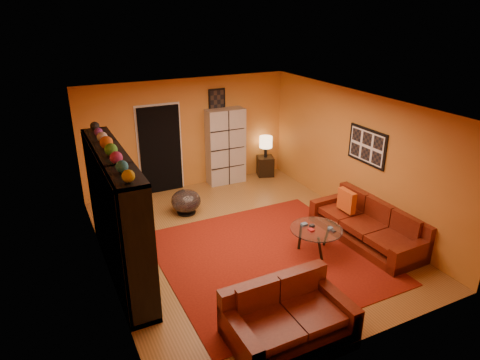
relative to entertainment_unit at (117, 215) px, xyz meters
name	(u,v)px	position (x,y,z in m)	size (l,w,h in m)	color
floor	(245,240)	(2.27, 0.00, -1.05)	(6.00, 6.00, 0.00)	brown
ceiling	(246,104)	(2.27, 0.00, 1.55)	(6.00, 6.00, 0.00)	white
wall_back	(188,134)	(2.27, 3.00, 0.25)	(6.00, 6.00, 0.00)	#BF742A
wall_front	(359,261)	(2.27, -3.00, 0.25)	(6.00, 6.00, 0.00)	#BF742A
wall_left	(100,203)	(-0.23, 0.00, 0.25)	(6.00, 6.00, 0.00)	#BF742A
wall_right	(356,156)	(4.78, 0.00, 0.25)	(6.00, 6.00, 0.00)	#BF742A
rug	(268,257)	(2.38, -0.70, -1.04)	(3.60, 3.60, 0.01)	#62120B
doorway	(160,150)	(1.57, 2.96, -0.03)	(0.95, 0.10, 2.04)	black
wall_art_right	(367,146)	(4.75, -0.30, 0.55)	(0.03, 1.00, 0.70)	black
wall_art_back	(217,100)	(3.02, 2.98, 1.00)	(0.42, 0.03, 0.52)	black
entertainment_unit	(117,215)	(0.00, 0.00, 0.00)	(0.45, 3.00, 2.10)	black
tv	(121,218)	(0.05, -0.02, -0.06)	(0.12, 0.93, 0.54)	black
sofa	(370,225)	(4.41, -0.98, -0.77)	(1.02, 2.32, 0.85)	#51150A
loveseat	(286,315)	(1.67, -2.41, -0.77)	(1.67, 1.01, 0.85)	#51150A
throw_pillow	(347,201)	(4.22, -0.48, -0.42)	(0.12, 0.42, 0.42)	#CF5017
coffee_table	(316,231)	(3.23, -0.91, -0.63)	(0.93, 0.93, 0.46)	silver
storage_cabinet	(225,146)	(3.15, 2.80, -0.12)	(0.93, 0.41, 1.85)	#B0AAA3
bowl_chair	(186,201)	(1.67, 1.58, -0.77)	(0.63, 0.63, 0.52)	black
side_table	(265,166)	(4.25, 2.75, -0.80)	(0.40, 0.40, 0.50)	black
table_lamp	(266,142)	(4.25, 2.75, -0.16)	(0.33, 0.33, 0.55)	black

